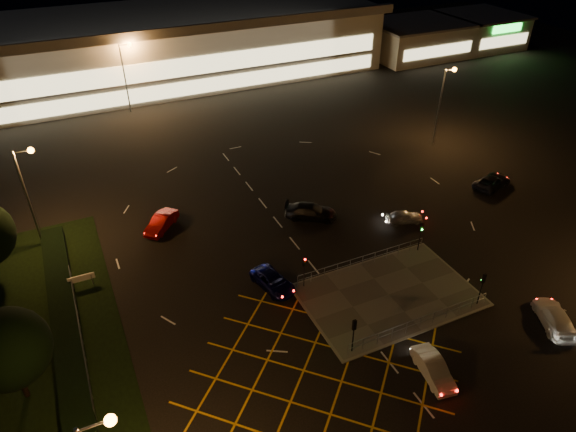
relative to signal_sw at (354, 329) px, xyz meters
name	(u,v)px	position (x,y,z in m)	size (l,w,h in m)	color
ground	(356,288)	(4.00, 5.99, -2.37)	(180.00, 180.00, 0.00)	black
pedestrian_island	(388,295)	(6.00, 3.99, -2.31)	(14.00, 9.00, 0.12)	#4C4944
hedge	(65,320)	(-19.00, 11.99, -1.87)	(2.00, 26.00, 1.00)	black
supermarket	(169,45)	(4.00, 67.95, 2.95)	(72.00, 26.50, 10.50)	beige
retail_unit_a	(415,38)	(50.00, 59.97, 0.85)	(18.80, 14.80, 6.35)	beige
retail_unit_b	(480,30)	(66.00, 59.95, 0.85)	(14.80, 14.80, 6.35)	beige
streetlight_nw	(29,185)	(-19.56, 23.99, 4.20)	(1.78, 0.56, 10.03)	slate
streetlight_ne	(444,96)	(28.44, 25.99, 4.20)	(1.78, 0.56, 10.03)	slate
streetlight_far_left	(126,68)	(-5.56, 53.99, 4.20)	(1.78, 0.56, 10.03)	slate
streetlight_far_right	(359,34)	(34.44, 55.99, 4.20)	(1.78, 0.56, 10.03)	slate
signal_sw	(354,329)	(0.00, 0.00, 0.00)	(0.28, 0.30, 3.15)	black
signal_se	(483,283)	(12.00, 0.00, 0.00)	(0.28, 0.30, 3.15)	black
signal_nw	(304,266)	(0.00, 7.99, 0.00)	(0.28, 0.30, 3.15)	black
signal_ne	(421,231)	(12.00, 7.99, 0.00)	(0.28, 0.30, 3.15)	black
tree_e	(7,349)	(-22.00, 5.99, 2.28)	(5.40, 5.40, 7.35)	black
car_queue_white	(433,369)	(4.06, -4.26, -1.67)	(1.48, 4.26, 1.40)	silver
car_left_blue	(273,281)	(-2.40, 9.11, -1.73)	(2.11, 4.59, 1.27)	#0D104F
car_far_dkgrey	(311,211)	(5.42, 17.29, -1.59)	(2.17, 5.34, 1.55)	black
car_right_silver	(404,217)	(13.70, 12.57, -1.74)	(1.49, 3.70, 1.26)	silver
car_circ_red	(161,222)	(-8.97, 21.84, -1.62)	(1.58, 4.52, 1.49)	#980B0C
car_east_grey	(492,182)	(26.89, 14.19, -1.66)	(2.34, 5.06, 1.41)	black
car_approach_white	(555,318)	(15.84, -4.28, -1.64)	(2.04, 5.02, 1.46)	#B9B9B9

